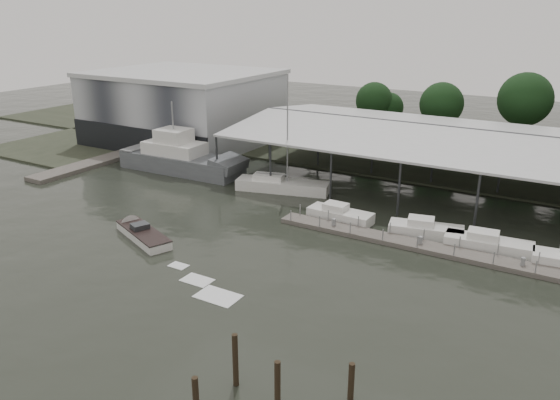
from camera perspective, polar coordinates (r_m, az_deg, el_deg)
The scene contains 13 objects.
ground at distance 45.07m, azimuth -6.86°, elevation -5.78°, with size 200.00×200.00×0.00m, color black.
land_strip_far at distance 80.55m, azimuth 11.53°, elevation 5.40°, with size 140.00×30.00×0.30m.
land_strip_west at distance 92.04m, azimuth -15.55°, elevation 6.82°, with size 20.00×40.00×0.30m.
storage_warehouse at distance 82.90m, azimuth -10.00°, elevation 9.56°, with size 24.50×20.50×10.50m.
covered_boat_shed at distance 62.03m, azimuth 22.42°, elevation 5.90°, with size 58.24×24.00×6.96m.
trawler_dock at distance 74.36m, azimuth -18.90°, elevation 3.69°, with size 3.00×18.00×0.50m.
floating_dock at distance 47.27m, azimuth 15.57°, elevation -4.89°, with size 28.00×2.00×1.40m.
grey_trawler at distance 68.23m, azimuth -10.20°, elevation 4.25°, with size 16.60×5.24×8.84m.
white_sailboat at distance 60.05m, azimuth 0.12°, elevation 1.54°, with size 10.56×5.14×12.91m.
speedboat_underway at distance 49.75m, azimuth -14.40°, elevation -3.30°, with size 18.07×8.67×2.00m.
moored_cruiser_0 at distance 51.95m, azimuth 6.25°, elevation -1.53°, with size 6.27×2.41×1.70m.
moored_cruiser_1 at distance 49.87m, azimuth 14.93°, elevation -3.01°, with size 6.71×3.51×1.70m.
moored_cruiser_2 at distance 48.59m, azimuth 20.87°, elevation -4.28°, with size 7.17×2.85×1.70m.
Camera 1 is at (25.22, -32.10, 19.10)m, focal length 35.00 mm.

